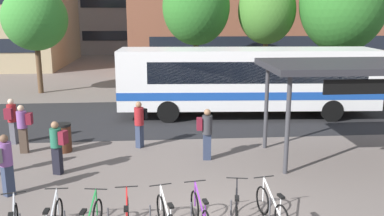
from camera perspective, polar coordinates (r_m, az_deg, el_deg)
name	(u,v)px	position (r m, az deg, el deg)	size (l,w,h in m)	color
bus_lane_asphalt	(185,117)	(19.73, -1.01, -1.20)	(80.00, 7.20, 0.01)	#232326
city_bus	(246,79)	(19.77, 7.43, 3.96)	(12.15, 3.24, 3.20)	white
parked_bicycle_purple_6	(200,214)	(9.71, 1.16, -14.39)	(0.52, 1.71, 0.99)	black
parked_bicycle_black_7	(236,210)	(9.92, 6.14, -13.84)	(0.53, 1.70, 0.99)	black
parked_bicycle_white_8	(272,209)	(10.12, 10.94, -13.45)	(0.53, 1.70, 0.99)	black
transit_shelter	(359,69)	(14.61, 22.03, 5.05)	(6.18, 3.31, 3.27)	#38383D
commuter_maroon_pack_0	(12,118)	(16.84, -23.57, -1.31)	(0.38, 0.55, 1.74)	#565660
commuter_maroon_pack_2	(206,131)	(13.81, 1.96, -3.13)	(0.53, 0.35, 1.76)	#2D3851
commuter_grey_pack_3	(5,161)	(12.18, -24.38, -6.69)	(0.57, 0.60, 1.72)	#2D3851
commuter_black_pack_4	(140,121)	(15.20, -7.22, -1.80)	(0.54, 0.61, 1.72)	#2D3851
commuter_maroon_pack_5	(23,125)	(15.62, -22.22, -2.23)	(0.52, 0.34, 1.73)	#47382D
commuter_maroon_pack_6	(57,144)	(13.22, -18.08, -4.74)	(0.60, 0.47, 1.67)	black
trash_bin	(64,138)	(15.41, -17.24, -3.92)	(0.55, 0.55, 1.03)	#4C2819
street_tree_0	(343,3)	(26.98, 20.13, 13.47)	(5.15, 5.15, 8.40)	brown
street_tree_1	(35,19)	(26.84, -20.82, 11.40)	(3.82, 3.82, 6.39)	brown
street_tree_2	(267,11)	(26.81, 10.27, 13.05)	(3.57, 3.57, 7.05)	brown
street_tree_3	(196,7)	(26.38, 0.57, 13.71)	(4.18, 4.18, 7.53)	brown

